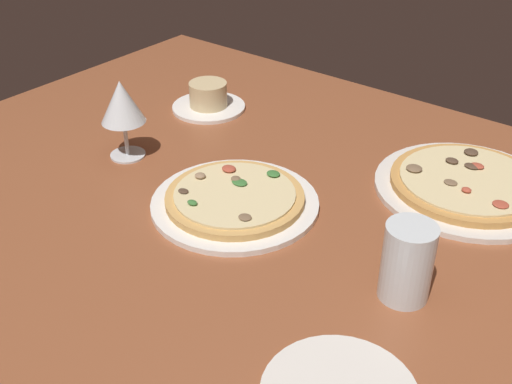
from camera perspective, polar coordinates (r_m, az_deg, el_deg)
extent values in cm
cube|color=brown|center=(108.18, 1.88, -2.36)|extent=(150.00, 110.00, 4.00)
cylinder|color=white|center=(107.48, -1.89, -1.01)|extent=(28.26, 28.26, 1.00)
cylinder|color=tan|center=(106.88, -1.90, -0.52)|extent=(23.36, 23.36, 1.20)
cylinder|color=beige|center=(106.45, -1.91, -0.15)|extent=(20.40, 20.40, 0.40)
ellipsoid|color=#387033|center=(103.64, -5.70, -0.95)|extent=(1.81, 1.30, 0.68)
ellipsoid|color=brown|center=(99.68, -0.80, -2.34)|extent=(2.17, 1.95, 0.45)
ellipsoid|color=#387033|center=(108.66, -1.48, 0.88)|extent=(2.90, 2.18, 0.52)
ellipsoid|color=#AD4733|center=(112.43, -2.44, 2.09)|extent=(2.58, 2.28, 0.77)
ellipsoid|color=brown|center=(109.41, -1.81, 1.18)|extent=(1.75, 1.58, 0.76)
ellipsoid|color=#4C3828|center=(107.04, -6.50, 0.09)|extent=(1.91, 1.49, 0.41)
ellipsoid|color=#387033|center=(110.95, 1.55, 1.64)|extent=(2.44, 2.07, 0.70)
ellipsoid|color=#937556|center=(110.67, -5.00, 1.46)|extent=(1.89, 1.80, 0.79)
cylinder|color=silver|center=(117.50, 18.26, 0.36)|extent=(31.92, 31.92, 1.00)
cylinder|color=#C68C47|center=(116.95, 18.35, 0.82)|extent=(26.63, 26.63, 1.20)
cylinder|color=beige|center=(116.56, 18.42, 1.15)|extent=(23.51, 23.51, 0.40)
ellipsoid|color=#AD4733|center=(119.94, 19.10, 2.22)|extent=(2.47, 2.02, 0.63)
ellipsoid|color=#AD4733|center=(111.93, 18.24, 0.18)|extent=(1.65, 1.44, 0.76)
ellipsoid|color=#4C3828|center=(124.11, 18.62, 3.40)|extent=(2.54, 2.53, 0.79)
ellipsoid|color=#4C3828|center=(119.57, 18.66, 2.20)|extent=(2.65, 1.92, 0.59)
ellipsoid|color=#AD4733|center=(110.23, 20.96, -1.03)|extent=(2.63, 2.51, 0.44)
ellipsoid|color=#4C3828|center=(120.09, 17.07, 2.69)|extent=(2.32, 1.87, 0.77)
ellipsoid|color=brown|center=(113.63, 16.95, 0.83)|extent=(2.33, 1.97, 0.42)
ellipsoid|color=brown|center=(115.88, 13.91, 2.07)|extent=(2.83, 2.72, 0.75)
cylinder|color=white|center=(141.73, -4.23, 7.55)|extent=(15.94, 15.94, 0.80)
cylinder|color=#D1B784|center=(140.50, -4.28, 8.67)|extent=(8.21, 8.21, 5.29)
cylinder|color=silver|center=(124.92, -11.33, 3.27)|extent=(6.70, 6.70, 0.40)
cylinder|color=silver|center=(123.24, -11.51, 4.75)|extent=(0.80, 0.80, 6.88)
cone|color=silver|center=(120.07, -11.89, 7.90)|extent=(8.25, 8.25, 7.99)
cone|color=maroon|center=(121.16, -11.75, 6.76)|extent=(2.51, 2.51, 2.70)
cylinder|color=silver|center=(88.55, 13.33, -6.10)|extent=(7.02, 7.02, 11.45)
cylinder|color=silver|center=(89.98, 13.14, -7.27)|extent=(6.46, 6.46, 6.78)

